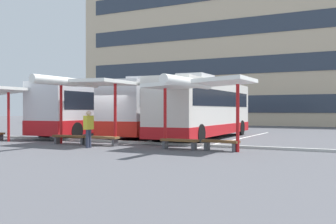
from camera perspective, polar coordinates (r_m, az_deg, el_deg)
ground_plane at (r=21.36m, az=-9.67°, el=-4.29°), size 160.00×160.00×0.00m
terminal_building at (r=50.55m, az=12.31°, el=8.18°), size 43.51×10.70×20.04m
coach_bus_0 at (r=27.81m, az=-8.99°, el=0.28°), size 2.88×12.56×3.69m
coach_bus_1 at (r=25.98m, az=-2.12°, el=0.34°), size 3.53×10.38×3.73m
coach_bus_2 at (r=24.05m, az=5.17°, el=0.43°), size 2.92×11.10×3.73m
lane_stripe_0 at (r=29.78m, az=-11.49°, el=-3.00°), size 0.16×14.00×0.01m
lane_stripe_1 at (r=27.56m, az=-5.18°, el=-3.26°), size 0.16×14.00×0.01m
lane_stripe_2 at (r=25.72m, az=2.13°, el=-3.51°), size 0.16×14.00×0.01m
lane_stripe_3 at (r=24.35m, az=10.41°, el=-3.72°), size 0.16×14.00×0.01m
waiting_shelter_1 at (r=19.71m, az=-12.00°, el=3.97°), size 4.31×5.11×3.19m
bench_1 at (r=20.36m, az=-13.81°, el=-3.55°), size 1.93×0.48×0.45m
bench_2 at (r=19.32m, az=-9.56°, el=-3.76°), size 1.88×0.42×0.45m
waiting_shelter_2 at (r=16.67m, az=4.22°, el=3.92°), size 4.31×4.65×3.02m
bench_3 at (r=17.19m, az=1.64°, el=-4.27°), size 1.71×0.50×0.45m
bench_4 at (r=16.70m, az=7.55°, el=-4.42°), size 1.62×0.60×0.45m
platform_kerb at (r=21.48m, az=-9.41°, el=-4.10°), size 44.00×0.24×0.12m
waiting_passenger_0 at (r=18.26m, az=-11.30°, el=-2.02°), size 0.22×0.48×1.67m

